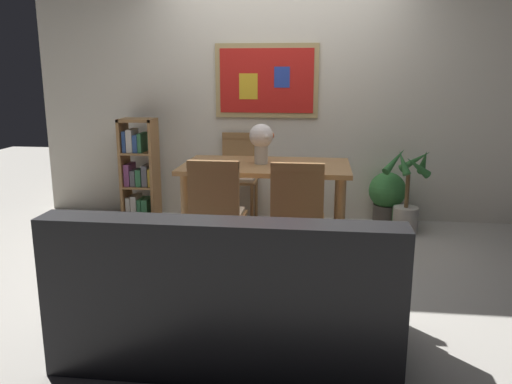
# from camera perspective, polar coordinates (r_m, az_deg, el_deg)

# --- Properties ---
(ground_plane) EXTENTS (12.00, 12.00, 0.00)m
(ground_plane) POSITION_cam_1_polar(r_m,az_deg,el_deg) (4.38, 1.15, -7.39)
(ground_plane) COLOR #B7B2A8
(wall_back_with_painting) EXTENTS (5.20, 0.14, 2.60)m
(wall_back_with_painting) POSITION_cam_1_polar(r_m,az_deg,el_deg) (5.49, 2.73, 10.69)
(wall_back_with_painting) COLOR silver
(wall_back_with_painting) RESTS_ON ground_plane
(dining_table) EXTENTS (1.47, 0.86, 0.74)m
(dining_table) POSITION_cam_1_polar(r_m,az_deg,el_deg) (4.59, 1.12, 1.87)
(dining_table) COLOR #9E7042
(dining_table) RESTS_ON ground_plane
(dining_chair_near_right) EXTENTS (0.40, 0.41, 0.91)m
(dining_chair_near_right) POSITION_cam_1_polar(r_m,az_deg,el_deg) (3.82, 4.59, -2.05)
(dining_chair_near_right) COLOR #9E7042
(dining_chair_near_right) RESTS_ON ground_plane
(dining_chair_near_left) EXTENTS (0.40, 0.41, 0.91)m
(dining_chair_near_left) POSITION_cam_1_polar(r_m,az_deg,el_deg) (3.91, -4.38, -1.69)
(dining_chair_near_left) COLOR #9E7042
(dining_chair_near_left) RESTS_ON ground_plane
(dining_chair_far_left) EXTENTS (0.40, 0.41, 0.91)m
(dining_chair_far_left) POSITION_cam_1_polar(r_m,az_deg,el_deg) (5.42, -1.89, 2.51)
(dining_chair_far_left) COLOR #9E7042
(dining_chair_far_left) RESTS_ON ground_plane
(leather_couch) EXTENTS (1.80, 0.84, 0.84)m
(leather_couch) POSITION_cam_1_polar(r_m,az_deg,el_deg) (2.90, -2.98, -11.80)
(leather_couch) COLOR black
(leather_couch) RESTS_ON ground_plane
(bookshelf) EXTENTS (0.36, 0.28, 1.07)m
(bookshelf) POSITION_cam_1_polar(r_m,az_deg,el_deg) (5.58, -12.74, 2.08)
(bookshelf) COLOR #9E7042
(bookshelf) RESTS_ON ground_plane
(potted_ivy) EXTENTS (0.37, 0.37, 0.54)m
(potted_ivy) POSITION_cam_1_polar(r_m,az_deg,el_deg) (5.45, 14.26, -0.43)
(potted_ivy) COLOR #4C4742
(potted_ivy) RESTS_ON ground_plane
(potted_palm) EXTENTS (0.50, 0.48, 0.85)m
(potted_palm) POSITION_cam_1_polar(r_m,az_deg,el_deg) (5.19, 16.36, -0.60)
(potted_palm) COLOR #B2ADA3
(potted_palm) RESTS_ON ground_plane
(flower_vase) EXTENTS (0.22, 0.21, 0.35)m
(flower_vase) POSITION_cam_1_polar(r_m,az_deg,el_deg) (4.57, 0.60, 5.82)
(flower_vase) COLOR beige
(flower_vase) RESTS_ON dining_table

